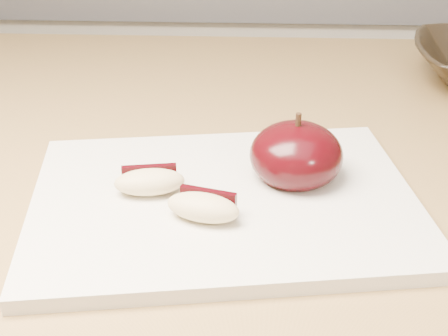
{
  "coord_description": "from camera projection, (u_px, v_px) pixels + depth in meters",
  "views": [
    {
      "loc": [
        -0.02,
        -0.07,
        1.18
      ],
      "look_at": [
        -0.04,
        0.36,
        0.94
      ],
      "focal_mm": 50.0,
      "sensor_mm": 36.0,
      "label": 1
    }
  ],
  "objects": [
    {
      "name": "apple_half",
      "position": [
        296.0,
        155.0,
        0.52
      ],
      "size": [
        0.1,
        0.1,
        0.07
      ],
      "rotation": [
        0.0,
        0.0,
        0.27
      ],
      "color": "black",
      "rests_on": "cutting_board"
    },
    {
      "name": "cutting_board",
      "position": [
        224.0,
        202.0,
        0.5
      ],
      "size": [
        0.34,
        0.27,
        0.01
      ],
      "primitive_type": "cube",
      "rotation": [
        0.0,
        0.0,
        0.15
      ],
      "color": "silver",
      "rests_on": "island_counter"
    },
    {
      "name": "back_cabinet",
      "position": [
        258.0,
        167.0,
        1.45
      ],
      "size": [
        2.4,
        0.62,
        0.94
      ],
      "color": "silver",
      "rests_on": "ground"
    },
    {
      "name": "apple_wedge_b",
      "position": [
        204.0,
        207.0,
        0.47
      ],
      "size": [
        0.06,
        0.04,
        0.02
      ],
      "rotation": [
        0.0,
        0.0,
        -0.27
      ],
      "color": "#D7C088",
      "rests_on": "cutting_board"
    },
    {
      "name": "apple_wedge_a",
      "position": [
        150.0,
        181.0,
        0.5
      ],
      "size": [
        0.06,
        0.04,
        0.02
      ],
      "rotation": [
        0.0,
        0.0,
        0.16
      ],
      "color": "#D7C088",
      "rests_on": "cutting_board"
    }
  ]
}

